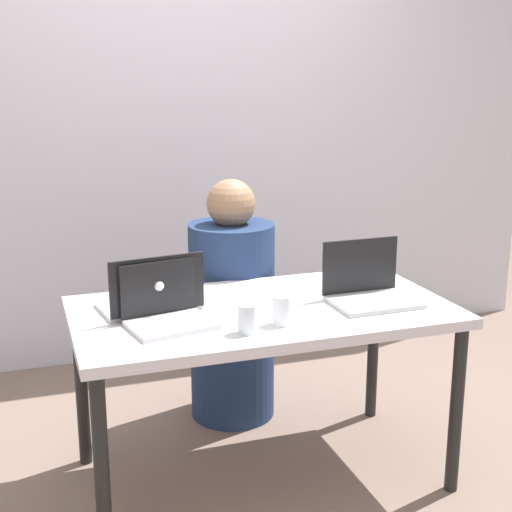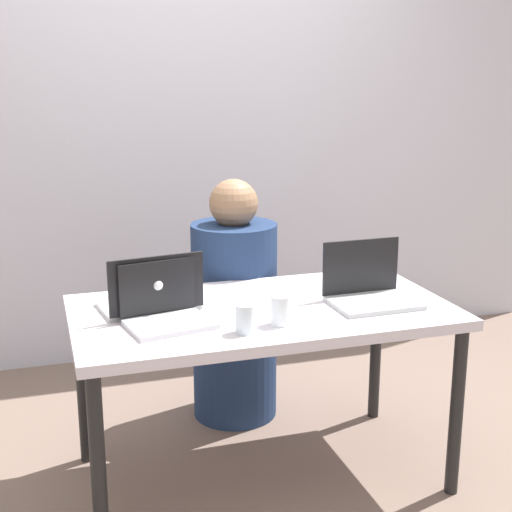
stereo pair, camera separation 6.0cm
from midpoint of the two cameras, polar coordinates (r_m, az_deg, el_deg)
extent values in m
plane|color=#735D52|center=(2.98, -0.11, -17.11)|extent=(12.00, 12.00, 0.00)
cube|color=silver|center=(3.97, -7.01, 9.47)|extent=(4.50, 0.10, 2.46)
cube|color=silver|center=(2.69, -0.12, -4.51)|extent=(1.41, 0.76, 0.04)
cylinder|color=black|center=(2.42, -12.97, -16.42)|extent=(0.05, 0.05, 0.67)
cylinder|color=black|center=(2.83, 15.13, -11.82)|extent=(0.05, 0.05, 0.67)
cylinder|color=black|center=(3.00, -14.36, -10.15)|extent=(0.05, 0.05, 0.67)
cylinder|color=black|center=(3.34, 8.84, -7.31)|extent=(0.05, 0.05, 0.67)
cylinder|color=navy|center=(3.28, -2.45, -5.25)|extent=(0.42, 0.42, 0.91)
sphere|color=#997051|center=(3.14, -2.56, 4.22)|extent=(0.22, 0.22, 0.22)
cube|color=#B1B4B5|center=(2.74, 8.79, -3.69)|extent=(0.32, 0.24, 0.02)
cube|color=black|center=(2.81, 7.71, -0.76)|extent=(0.32, 0.02, 0.21)
sphere|color=white|center=(2.82, 7.57, -0.69)|extent=(0.04, 0.04, 0.04)
cube|color=silver|center=(2.71, -9.26, -3.93)|extent=(0.38, 0.27, 0.02)
cube|color=black|center=(2.57, -8.56, -2.29)|extent=(0.35, 0.06, 0.21)
sphere|color=white|center=(2.55, -8.45, -2.37)|extent=(0.04, 0.04, 0.04)
cube|color=silver|center=(2.49, -7.45, -5.50)|extent=(0.32, 0.26, 0.02)
cube|color=black|center=(2.55, -8.46, -2.56)|extent=(0.28, 0.06, 0.19)
sphere|color=white|center=(2.57, -8.57, -2.48)|extent=(0.03, 0.03, 0.03)
cylinder|color=white|center=(2.48, 1.29, -4.37)|extent=(0.07, 0.07, 0.11)
cylinder|color=silver|center=(2.49, 1.28, -4.88)|extent=(0.06, 0.06, 0.06)
cylinder|color=silver|center=(2.41, -1.41, -5.04)|extent=(0.07, 0.07, 0.10)
cylinder|color=silver|center=(2.41, -1.41, -5.55)|extent=(0.06, 0.06, 0.06)
camera|label=1|loc=(0.03, -90.64, -0.16)|focal=50.00mm
camera|label=2|loc=(0.03, 89.36, 0.16)|focal=50.00mm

